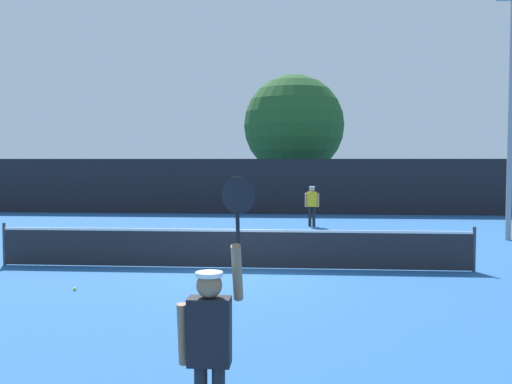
{
  "coord_description": "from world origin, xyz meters",
  "views": [
    {
      "loc": [
        1.65,
        -14.07,
        2.65
      ],
      "look_at": [
        0.26,
        4.4,
        1.63
      ],
      "focal_mm": 40.9,
      "sensor_mm": 36.0,
      "label": 1
    }
  ],
  "objects_px": {
    "player_serving": "(211,334)",
    "player_receiving": "(312,202)",
    "light_pole": "(511,99)",
    "large_tree": "(294,125)",
    "tennis_ball": "(75,289)",
    "parked_car_mid": "(430,190)",
    "parked_car_near": "(232,191)"
  },
  "relations": [
    {
      "from": "player_serving",
      "to": "player_receiving",
      "type": "distance_m",
      "value": 18.23
    },
    {
      "from": "light_pole",
      "to": "parked_car_mid",
      "type": "relative_size",
      "value": 1.89
    },
    {
      "from": "player_serving",
      "to": "parked_car_mid",
      "type": "height_order",
      "value": "player_serving"
    },
    {
      "from": "player_receiving",
      "to": "parked_car_near",
      "type": "bearing_deg",
      "value": -68.56
    },
    {
      "from": "player_serving",
      "to": "player_receiving",
      "type": "height_order",
      "value": "player_serving"
    },
    {
      "from": "light_pole",
      "to": "parked_car_near",
      "type": "xyz_separation_m",
      "value": [
        -10.98,
        15.12,
        -3.86
      ]
    },
    {
      "from": "player_serving",
      "to": "large_tree",
      "type": "xyz_separation_m",
      "value": [
        0.43,
        28.57,
        3.54
      ]
    },
    {
      "from": "light_pole",
      "to": "large_tree",
      "type": "xyz_separation_m",
      "value": [
        -7.25,
        13.87,
        0.0
      ]
    },
    {
      "from": "player_receiving",
      "to": "parked_car_mid",
      "type": "height_order",
      "value": "parked_car_mid"
    },
    {
      "from": "player_serving",
      "to": "parked_car_mid",
      "type": "xyz_separation_m",
      "value": [
        8.82,
        31.62,
        -0.32
      ]
    },
    {
      "from": "player_receiving",
      "to": "tennis_ball",
      "type": "xyz_separation_m",
      "value": [
        -5.04,
        -11.88,
        -0.94
      ]
    },
    {
      "from": "player_serving",
      "to": "parked_car_mid",
      "type": "distance_m",
      "value": 32.83
    },
    {
      "from": "player_serving",
      "to": "player_receiving",
      "type": "bearing_deg",
      "value": 86.0
    },
    {
      "from": "light_pole",
      "to": "player_serving",
      "type": "bearing_deg",
      "value": -117.58
    },
    {
      "from": "player_receiving",
      "to": "parked_car_near",
      "type": "height_order",
      "value": "parked_car_near"
    },
    {
      "from": "player_serving",
      "to": "tennis_ball",
      "type": "distance_m",
      "value": 7.43
    },
    {
      "from": "tennis_ball",
      "to": "large_tree",
      "type": "distance_m",
      "value": 23.11
    },
    {
      "from": "light_pole",
      "to": "large_tree",
      "type": "distance_m",
      "value": 15.65
    },
    {
      "from": "tennis_ball",
      "to": "large_tree",
      "type": "xyz_separation_m",
      "value": [
        4.2,
        22.25,
        4.6
      ]
    },
    {
      "from": "light_pole",
      "to": "parked_car_mid",
      "type": "distance_m",
      "value": 17.39
    },
    {
      "from": "light_pole",
      "to": "parked_car_mid",
      "type": "height_order",
      "value": "light_pole"
    },
    {
      "from": "light_pole",
      "to": "large_tree",
      "type": "relative_size",
      "value": 1.08
    },
    {
      "from": "tennis_ball",
      "to": "light_pole",
      "type": "distance_m",
      "value": 14.92
    },
    {
      "from": "light_pole",
      "to": "parked_car_near",
      "type": "relative_size",
      "value": 1.84
    },
    {
      "from": "tennis_ball",
      "to": "parked_car_near",
      "type": "height_order",
      "value": "parked_car_near"
    },
    {
      "from": "player_serving",
      "to": "parked_car_mid",
      "type": "relative_size",
      "value": 0.58
    },
    {
      "from": "large_tree",
      "to": "parked_car_mid",
      "type": "xyz_separation_m",
      "value": [
        8.38,
        3.05,
        -3.86
      ]
    },
    {
      "from": "player_receiving",
      "to": "parked_car_near",
      "type": "xyz_separation_m",
      "value": [
        -4.57,
        11.63,
        -0.2
      ]
    },
    {
      "from": "player_receiving",
      "to": "large_tree",
      "type": "bearing_deg",
      "value": -85.37
    },
    {
      "from": "parked_car_near",
      "to": "player_receiving",
      "type": "bearing_deg",
      "value": -76.38
    },
    {
      "from": "tennis_ball",
      "to": "parked_car_mid",
      "type": "distance_m",
      "value": 28.27
    },
    {
      "from": "tennis_ball",
      "to": "parked_car_near",
      "type": "distance_m",
      "value": 23.52
    }
  ]
}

